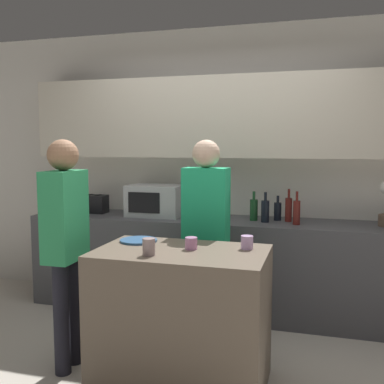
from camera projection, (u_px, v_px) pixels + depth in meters
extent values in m
cube|color=silver|center=(226.00, 167.00, 4.46)|extent=(6.40, 0.08, 2.70)
cube|color=beige|center=(222.00, 118.00, 4.21)|extent=(3.74, 0.32, 0.75)
cube|color=#4C4C51|center=(217.00, 265.00, 4.22)|extent=(3.60, 0.62, 0.88)
cube|color=brown|center=(181.00, 318.00, 2.92)|extent=(1.10, 0.67, 0.90)
cube|color=#B7BABC|center=(156.00, 200.00, 4.36)|extent=(0.52, 0.38, 0.30)
cube|color=black|center=(144.00, 203.00, 4.19)|extent=(0.31, 0.01, 0.19)
cube|color=black|center=(94.00, 204.00, 4.56)|extent=(0.26, 0.16, 0.18)
cube|color=black|center=(89.00, 195.00, 4.56)|extent=(0.02, 0.11, 0.01)
cube|color=black|center=(98.00, 195.00, 4.53)|extent=(0.02, 0.11, 0.01)
cylinder|color=#194723|center=(254.00, 210.00, 4.09)|extent=(0.07, 0.07, 0.19)
cylinder|color=#194723|center=(254.00, 195.00, 4.08)|extent=(0.02, 0.02, 0.08)
cylinder|color=black|center=(265.00, 211.00, 4.00)|extent=(0.07, 0.07, 0.19)
cylinder|color=black|center=(265.00, 196.00, 3.99)|extent=(0.02, 0.02, 0.08)
cylinder|color=black|center=(278.00, 211.00, 4.10)|extent=(0.07, 0.07, 0.16)
cylinder|color=black|center=(278.00, 199.00, 4.09)|extent=(0.02, 0.02, 0.06)
cylinder|color=maroon|center=(289.00, 210.00, 4.03)|extent=(0.06, 0.06, 0.21)
cylinder|color=maroon|center=(289.00, 193.00, 4.02)|extent=(0.02, 0.02, 0.08)
cylinder|color=maroon|center=(297.00, 213.00, 3.88)|extent=(0.06, 0.06, 0.21)
cylinder|color=maroon|center=(297.00, 196.00, 3.87)|extent=(0.02, 0.02, 0.08)
cylinder|color=#2D5684|center=(139.00, 240.00, 3.13)|extent=(0.26, 0.26, 0.01)
cylinder|color=#D38AC2|center=(191.00, 243.00, 2.90)|extent=(0.08, 0.08, 0.08)
cylinder|color=#D3A9E4|center=(247.00, 242.00, 2.91)|extent=(0.08, 0.08, 0.09)
cylinder|color=#A28A8B|center=(149.00, 247.00, 2.74)|extent=(0.08, 0.08, 0.11)
cylinder|color=black|center=(74.00, 310.00, 3.22)|extent=(0.11, 0.11, 0.78)
cylinder|color=black|center=(62.00, 319.00, 3.06)|extent=(0.11, 0.11, 0.78)
cube|color=#2B9257|center=(65.00, 216.00, 3.06)|extent=(0.20, 0.34, 0.62)
sphere|color=#9E7051|center=(63.00, 155.00, 3.02)|extent=(0.21, 0.21, 0.21)
cylinder|color=black|center=(216.00, 298.00, 3.47)|extent=(0.11, 0.11, 0.78)
cylinder|color=black|center=(196.00, 296.00, 3.52)|extent=(0.11, 0.11, 0.78)
cube|color=#21B775|center=(206.00, 208.00, 3.42)|extent=(0.34, 0.20, 0.62)
sphere|color=beige|center=(206.00, 154.00, 3.38)|extent=(0.21, 0.21, 0.21)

